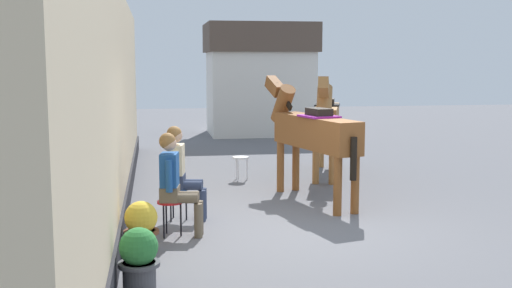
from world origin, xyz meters
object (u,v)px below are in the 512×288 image
seated_visitor_far (181,168)px  saddled_horse_near (312,132)px  spare_stool_white (241,160)px  seated_visitor_near (174,179)px  flower_planter_far (141,226)px  saddled_horse_far (327,119)px  flower_planter_near (139,257)px

seated_visitor_far → saddled_horse_near: size_ratio=0.47×
spare_stool_white → seated_visitor_near: bearing=-110.2°
flower_planter_far → saddled_horse_far: bearing=52.2°
saddled_horse_far → spare_stool_white: size_ratio=6.29×
saddled_horse_near → flower_planter_far: 3.83m
seated_visitor_near → saddled_horse_near: size_ratio=0.47×
saddled_horse_far → flower_planter_far: size_ratio=4.52×
saddled_horse_near → spare_stool_white: (-0.92, 2.00, -0.76)m
seated_visitor_near → seated_visitor_far: same height
seated_visitor_near → flower_planter_near: (-0.43, -1.91, -0.44)m
seated_visitor_near → saddled_horse_near: bearing=38.3°
seated_visitor_far → saddled_horse_near: (2.21, 0.99, 0.38)m
flower_planter_far → spare_stool_white: flower_planter_far is taller
seated_visitor_far → flower_planter_near: size_ratio=2.17×
seated_visitor_far → saddled_horse_far: 4.38m
spare_stool_white → saddled_horse_far: bearing=4.1°
saddled_horse_near → seated_visitor_far: bearing=-156.0°
flower_planter_far → seated_visitor_far: bearing=70.4°
seated_visitor_far → saddled_horse_far: saddled_horse_far is taller
saddled_horse_far → spare_stool_white: 1.93m
saddled_horse_near → flower_planter_near: 4.74m
seated_visitor_far → flower_planter_far: 1.69m
flower_planter_near → spare_stool_white: bearing=72.2°
seated_visitor_far → seated_visitor_near: bearing=-97.7°
seated_visitor_near → flower_planter_near: size_ratio=2.17×
flower_planter_far → spare_stool_white: 4.88m
seated_visitor_near → seated_visitor_far: bearing=82.3°
saddled_horse_far → flower_planter_near: (-3.61, -5.88, -0.82)m
seated_visitor_far → spare_stool_white: bearing=66.6°
seated_visitor_near → saddled_horse_near: saddled_horse_near is taller
saddled_horse_near → saddled_horse_far: 2.29m
flower_planter_near → saddled_horse_far: bearing=58.5°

